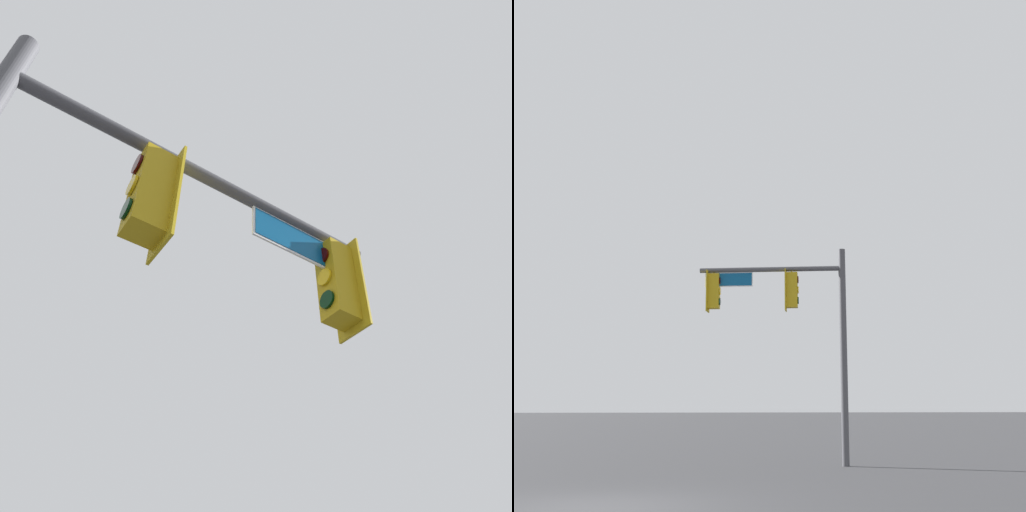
# 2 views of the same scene
# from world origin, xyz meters

# --- Properties ---
(signal_pole_near) EXTENTS (4.48, 1.41, 6.56)m
(signal_pole_near) POSITION_xyz_m (-5.04, -8.26, 4.58)
(signal_pole_near) COLOR #47474C
(signal_pole_near) RESTS_ON ground_plane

